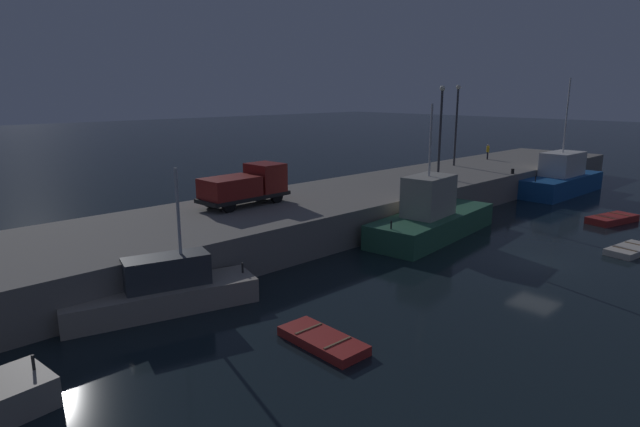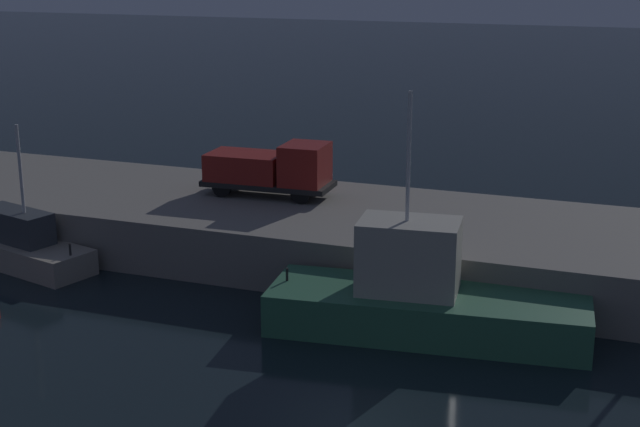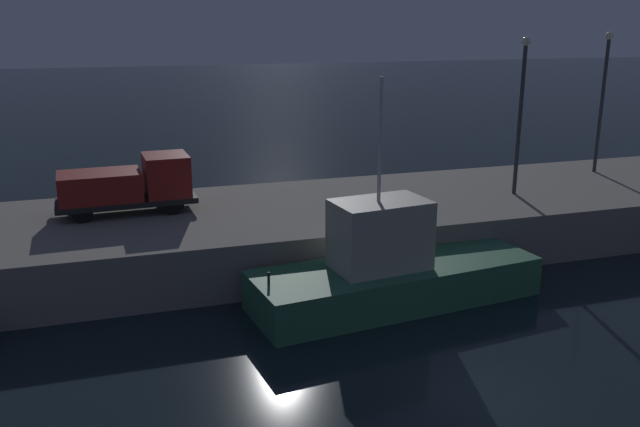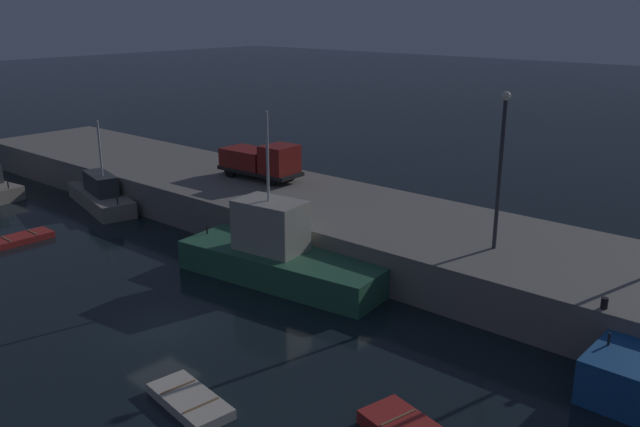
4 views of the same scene
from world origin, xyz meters
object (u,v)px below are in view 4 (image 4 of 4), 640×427
Objects in this scene: dinghy_red_small at (190,401)px; lamp_post_west at (501,159)px; rowboat_white_mid at (20,239)px; bollard_central at (604,303)px; fishing_boat_orange at (101,195)px; fishing_trawler_red at (280,256)px; utility_truck at (261,161)px.

lamp_post_west reaches higher than dinghy_red_small.
bollard_central reaches higher than rowboat_white_mid.
fishing_boat_orange is 2.32× the size of dinghy_red_small.
fishing_boat_orange is 19.38× the size of bollard_central.
lamp_post_west is at bearing 151.63° from bollard_central.
lamp_post_west reaches higher than rowboat_white_mid.
lamp_post_west is 17.05× the size of bollard_central.
fishing_trawler_red reaches higher than rowboat_white_mid.
lamp_post_west is (25.29, 11.88, 6.67)m from rowboat_white_mid.
lamp_post_west is (28.10, 4.51, 5.98)m from fishing_boat_orange.
utility_truck is 25.73m from bollard_central.
fishing_trawler_red is at bearing -147.99° from lamp_post_west.
dinghy_red_small is (24.61, -11.75, -0.68)m from fishing_boat_orange.
fishing_boat_orange is at bearing 154.47° from dinghy_red_small.
fishing_boat_orange is 1.14× the size of lamp_post_west.
dinghy_red_small is (21.80, -4.39, 0.00)m from rowboat_white_mid.
fishing_boat_orange reaches higher than dinghy_red_small.
utility_truck is 13.74× the size of bollard_central.
bollard_central is at bearing -12.92° from utility_truck.
fishing_boat_orange is 1.41× the size of utility_truck.
fishing_trawler_red is 12.54m from utility_truck.
lamp_post_west reaches higher than fishing_boat_orange.
lamp_post_west is at bearing 25.15° from rowboat_white_mid.
fishing_trawler_red reaches higher than bollard_central.
utility_truck is at bearing 129.16° from dinghy_red_small.
bollard_central is at bearing 14.74° from rowboat_white_mid.
lamp_post_west is (9.17, 5.73, 5.56)m from fishing_trawler_red.
lamp_post_west reaches higher than bollard_central.
fishing_trawler_red is 15.88m from bollard_central.
fishing_trawler_red is 3.14× the size of dinghy_red_small.
utility_truck is (6.73, 14.12, 3.45)m from rowboat_white_mid.
lamp_post_west is (3.49, 16.26, 6.67)m from dinghy_red_small.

